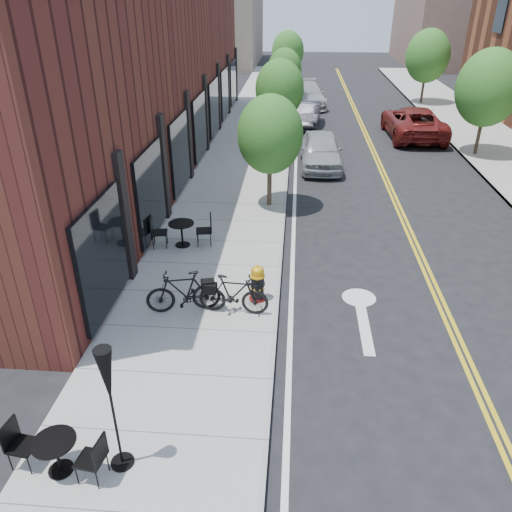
{
  "coord_description": "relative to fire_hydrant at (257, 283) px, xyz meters",
  "views": [
    {
      "loc": [
        0.26,
        -7.48,
        6.86
      ],
      "look_at": [
        -0.62,
        3.44,
        1.0
      ],
      "focal_mm": 35.0,
      "sensor_mm": 36.0,
      "label": 1
    }
  ],
  "objects": [
    {
      "name": "tree_near_d",
      "position": [
        -0.06,
        30.15,
        2.22
      ],
      "size": [
        2.4,
        2.4,
        4.11
      ],
      "color": "#382B1E",
      "rests_on": "sidewalk_near"
    },
    {
      "name": "parked_car_far",
      "position": [
        6.84,
        16.34,
        0.22
      ],
      "size": [
        2.75,
        5.73,
        1.57
      ],
      "primitive_type": "imported",
      "rotation": [
        0.0,
        0.0,
        3.17
      ],
      "color": "maroon",
      "rests_on": "ground"
    },
    {
      "name": "parked_car_b",
      "position": [
        1.34,
        18.31,
        0.09
      ],
      "size": [
        1.75,
        4.09,
        1.31
      ],
      "primitive_type": "imported",
      "rotation": [
        0.0,
        0.0,
        -0.09
      ],
      "color": "black",
      "rests_on": "ground"
    },
    {
      "name": "bistro_set_c",
      "position": [
        -2.45,
        2.73,
        0.03
      ],
      "size": [
        1.8,
        0.88,
        0.95
      ],
      "rotation": [
        0.0,
        0.0,
        0.18
      ],
      "color": "black",
      "rests_on": "sidewalk_near"
    },
    {
      "name": "parked_car_c",
      "position": [
        1.42,
        23.86,
        0.17
      ],
      "size": [
        2.66,
        5.31,
        1.48
      ],
      "primitive_type": "imported",
      "rotation": [
        0.0,
        0.0,
        0.12
      ],
      "color": "#AAA9AE",
      "rests_on": "ground"
    },
    {
      "name": "tree_far_c",
      "position": [
        9.14,
        25.15,
        2.49
      ],
      "size": [
        2.8,
        2.8,
        4.62
      ],
      "color": "#382B1E",
      "rests_on": "sidewalk_far"
    },
    {
      "name": "tree_far_b",
      "position": [
        9.14,
        13.15,
        2.49
      ],
      "size": [
        2.8,
        2.8,
        4.62
      ],
      "color": "#382B1E",
      "rests_on": "sidewalk_far"
    },
    {
      "name": "building_near",
      "position": [
        -5.96,
        11.15,
        2.93
      ],
      "size": [
        5.0,
        28.0,
        7.0
      ],
      "primitive_type": "cube",
      "color": "#4B1B18",
      "rests_on": "ground"
    },
    {
      "name": "sidewalk_near",
      "position": [
        -1.46,
        7.15,
        -0.51
      ],
      "size": [
        4.0,
        70.0,
        0.12
      ],
      "primitive_type": "cube",
      "color": "#9E9B93",
      "rests_on": "ground"
    },
    {
      "name": "bicycle_right",
      "position": [
        -0.51,
        -0.62,
        0.05
      ],
      "size": [
        1.68,
        0.57,
        0.99
      ],
      "primitive_type": "imported",
      "rotation": [
        0.0,
        0.0,
        1.51
      ],
      "color": "black",
      "rests_on": "sidewalk_near"
    },
    {
      "name": "patio_umbrella",
      "position": [
        -1.79,
        -5.0,
        1.21
      ],
      "size": [
        0.37,
        0.37,
        2.31
      ],
      "color": "black",
      "rests_on": "sidewalk_near"
    },
    {
      "name": "bistro_set_b",
      "position": [
        -2.72,
        -5.22,
        -0.02
      ],
      "size": [
        1.6,
        0.77,
        0.85
      ],
      "rotation": [
        0.0,
        0.0,
        -0.14
      ],
      "color": "black",
      "rests_on": "sidewalk_near"
    },
    {
      "name": "bicycle_left",
      "position": [
        -1.69,
        -0.64,
        0.08
      ],
      "size": [
        1.81,
        0.88,
        1.05
      ],
      "primitive_type": "imported",
      "rotation": [
        0.0,
        0.0,
        -1.34
      ],
      "color": "black",
      "rests_on": "sidewalk_near"
    },
    {
      "name": "ground",
      "position": [
        0.54,
        -2.85,
        -0.57
      ],
      "size": [
        120.0,
        120.0,
        0.0
      ],
      "primitive_type": "plane",
      "color": "black",
      "rests_on": "ground"
    },
    {
      "name": "tree_near_a",
      "position": [
        -0.06,
        6.15,
        2.04
      ],
      "size": [
        2.2,
        2.2,
        3.81
      ],
      "color": "#382B1E",
      "rests_on": "sidewalk_near"
    },
    {
      "name": "tree_near_b",
      "position": [
        -0.06,
        14.15,
        2.15
      ],
      "size": [
        2.3,
        2.3,
        3.98
      ],
      "color": "#382B1E",
      "rests_on": "sidewalk_near"
    },
    {
      "name": "tree_near_c",
      "position": [
        -0.06,
        22.15,
        1.96
      ],
      "size": [
        2.1,
        2.1,
        3.67
      ],
      "color": "#382B1E",
      "rests_on": "sidewalk_near"
    },
    {
      "name": "parked_car_a",
      "position": [
        1.89,
        11.02,
        0.16
      ],
      "size": [
        1.8,
        4.33,
        1.46
      ],
      "primitive_type": "imported",
      "rotation": [
        0.0,
        0.0,
        0.02
      ],
      "color": "#9FA3A7",
      "rests_on": "ground"
    },
    {
      "name": "fire_hydrant",
      "position": [
        0.0,
        0.0,
        0.0
      ],
      "size": [
        0.54,
        0.54,
        0.95
      ],
      "rotation": [
        0.0,
        0.0,
        0.42
      ],
      "color": "maroon",
      "rests_on": "sidewalk_near"
    },
    {
      "name": "bg_building_left",
      "position": [
        -7.46,
        45.15,
        4.43
      ],
      "size": [
        8.0,
        14.0,
        10.0
      ],
      "primitive_type": "cube",
      "color": "#726656",
      "rests_on": "ground"
    }
  ]
}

